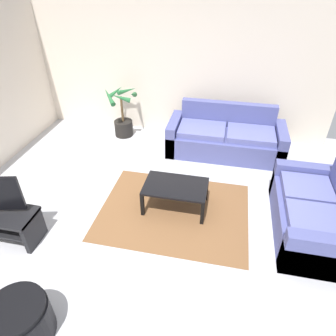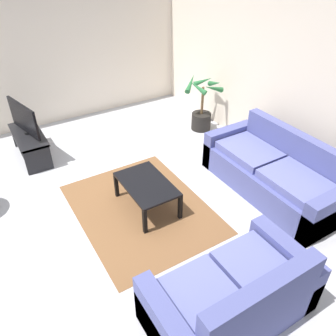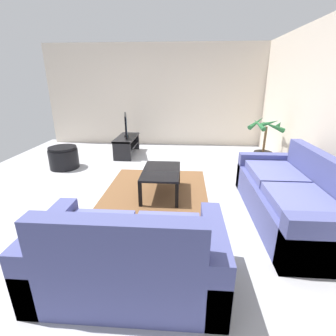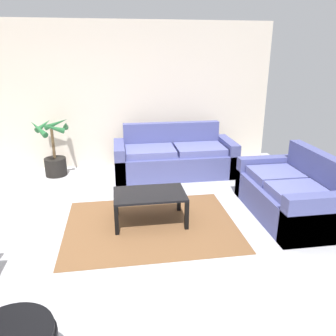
{
  "view_description": "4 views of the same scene",
  "coord_description": "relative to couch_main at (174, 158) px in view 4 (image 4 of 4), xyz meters",
  "views": [
    {
      "loc": [
        0.97,
        -2.88,
        3.12
      ],
      "look_at": [
        0.22,
        0.63,
        0.62
      ],
      "focal_mm": 31.98,
      "sensor_mm": 36.0,
      "label": 1
    },
    {
      "loc": [
        3.66,
        -1.16,
        3.21
      ],
      "look_at": [
        0.54,
        0.75,
        0.68
      ],
      "focal_mm": 36.22,
      "sensor_mm": 36.0,
      "label": 2
    },
    {
      "loc": [
        4.0,
        0.87,
        1.77
      ],
      "look_at": [
        0.29,
        0.61,
        0.43
      ],
      "focal_mm": 26.13,
      "sensor_mm": 36.0,
      "label": 3
    },
    {
      "loc": [
        -0.01,
        -3.45,
        2.14
      ],
      "look_at": [
        0.63,
        0.68,
        0.69
      ],
      "focal_mm": 35.59,
      "sensor_mm": 36.0,
      "label": 4
    }
  ],
  "objects": [
    {
      "name": "coffee_table",
      "position": [
        -0.64,
        -1.78,
        0.06
      ],
      "size": [
        0.93,
        0.59,
        0.42
      ],
      "color": "black",
      "rests_on": "ground"
    },
    {
      "name": "area_rug",
      "position": [
        -0.64,
        -1.88,
        -0.3
      ],
      "size": [
        2.2,
        1.7,
        0.01
      ],
      "primitive_type": "cube",
      "color": "brown",
      "rests_on": "ground"
    },
    {
      "name": "couch_loveseat",
      "position": [
        1.28,
        -1.87,
        -0.0
      ],
      "size": [
        0.9,
        1.64,
        0.9
      ],
      "color": "#4C518C",
      "rests_on": "ground"
    },
    {
      "name": "couch_main",
      "position": [
        0.0,
        0.0,
        0.0
      ],
      "size": [
        2.17,
        0.9,
        0.9
      ],
      "color": "#4C518C",
      "rests_on": "ground"
    },
    {
      "name": "ground_plane",
      "position": [
        -1.0,
        -2.28,
        -0.3
      ],
      "size": [
        6.6,
        6.6,
        0.0
      ],
      "primitive_type": "plane",
      "color": "#B2B2B7"
    },
    {
      "name": "wall_back",
      "position": [
        -1.0,
        0.72,
        1.05
      ],
      "size": [
        6.0,
        0.06,
        2.7
      ],
      "primitive_type": "cube",
      "color": "beige",
      "rests_on": "ground"
    },
    {
      "name": "potted_palm",
      "position": [
        -2.15,
        0.27,
        0.1
      ],
      "size": [
        0.72,
        0.7,
        1.05
      ],
      "color": "black",
      "rests_on": "ground"
    }
  ]
}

